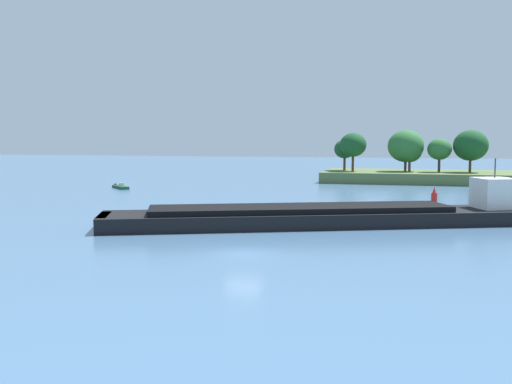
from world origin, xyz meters
TOP-DOWN VIEW (x-y plane):
  - ground_plane at (0.00, 0.00)m, footprint 400.00×400.00m
  - treeline_island at (22.59, 70.04)m, footprint 58.88×16.86m
  - small_motorboat at (-32.45, 43.92)m, footprint 4.41×4.41m
  - cargo_barge at (3.54, 14.00)m, footprint 37.28×20.09m
  - channel_buoy_red at (13.53, 35.34)m, footprint 0.70×0.70m

SIDE VIEW (x-z plane):
  - ground_plane at x=0.00m, z-range 0.00..0.00m
  - small_motorboat at x=-32.45m, z-range -0.22..0.70m
  - channel_buoy_red at x=13.53m, z-range -0.14..1.76m
  - cargo_barge at x=3.54m, z-range -1.99..3.89m
  - treeline_island at x=22.59m, z-range -2.01..7.14m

